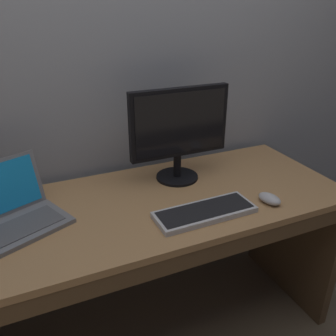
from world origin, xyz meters
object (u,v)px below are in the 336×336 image
object	(u,v)px
laptop_space_gray	(13,214)
external_monitor	(179,128)
wired_keyboard	(205,212)
computer_mouse	(270,199)

from	to	relation	value
laptop_space_gray	external_monitor	size ratio (longest dim) A/B	0.90
laptop_space_gray	external_monitor	bearing A→B (deg)	7.35
external_monitor	laptop_space_gray	bearing A→B (deg)	-172.65
external_monitor	wired_keyboard	distance (m)	0.41
laptop_space_gray	wired_keyboard	world-z (taller)	laptop_space_gray
wired_keyboard	computer_mouse	distance (m)	0.29
external_monitor	computer_mouse	xyz separation A→B (m)	(0.25, -0.35, -0.23)
external_monitor	wired_keyboard	bearing A→B (deg)	-96.63
laptop_space_gray	wired_keyboard	distance (m)	0.73
external_monitor	computer_mouse	distance (m)	0.49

